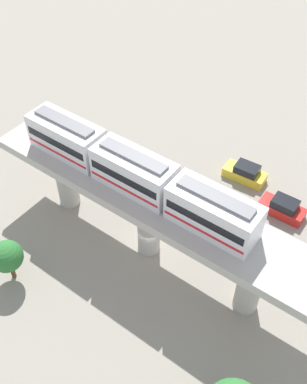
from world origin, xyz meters
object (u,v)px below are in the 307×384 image
Objects in this scene: parked_car_blue at (170,183)px; parked_car_yellow at (245,173)px; parked_car_red at (283,208)px; tree_far_corner at (7,257)px; train at (134,172)px.

parked_car_blue is 7.62m from parked_car_yellow.
parked_car_yellow is (-2.11, -5.02, 0.00)m from parked_car_red.
tree_far_corner is (19.49, -14.77, 2.00)m from parked_car_red.
parked_car_red is 24.54m from tree_far_corner.
train reaches higher than tree_far_corner.
train reaches higher than parked_car_red.
parked_car_yellow is at bearing 155.70° from tree_far_corner.
parked_car_red is (-10.55, 8.89, -7.62)m from train.
parked_car_blue is at bearing -169.39° from train.
train is at bearing 24.10° from parked_car_blue.
train is 4.77× the size of parked_car_yellow.
tree_far_corner is (8.94, -5.88, -5.63)m from train.
train is 15.28m from parked_car_yellow.
parked_car_blue and parked_car_yellow have the same top height.
tree_far_corner is at bearing -38.25° from parked_car_red.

